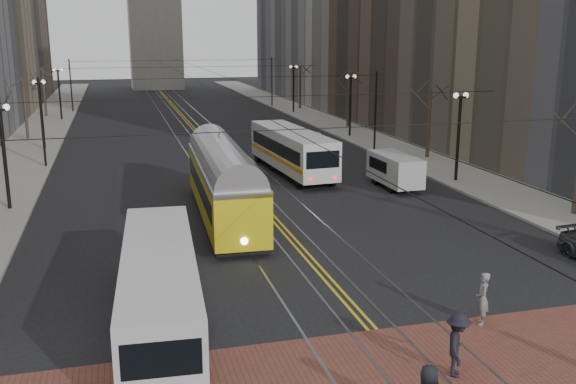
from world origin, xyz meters
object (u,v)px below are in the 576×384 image
sedan_silver (311,142)px  pedestrian_d (457,345)px  sedan_grey (281,154)px  pedestrian_b (482,299)px  cargo_van (395,172)px  transit_bus (160,291)px  streetcar (224,189)px  rear_bus (292,152)px

sedan_silver → pedestrian_d: (-6.77, -36.05, 0.19)m
sedan_grey → pedestrian_b: bearing=-81.6°
sedan_silver → pedestrian_d: pedestrian_d is taller
sedan_silver → cargo_van: bearing=-75.5°
transit_bus → cargo_van: (15.81, 16.73, -0.31)m
streetcar → sedan_grey: bearing=66.0°
streetcar → transit_bus: bearing=-106.2°
cargo_van → pedestrian_b: size_ratio=2.65×
streetcar → pedestrian_d: size_ratio=7.27×
sedan_silver → pedestrian_b: bearing=-87.5°
transit_bus → sedan_silver: size_ratio=2.36×
pedestrian_d → sedan_silver: bearing=18.6°
cargo_van → sedan_silver: 14.25m
transit_bus → cargo_van: transit_bus is taller
rear_bus → pedestrian_b: (-0.28, -24.97, -0.61)m
cargo_van → transit_bus: bearing=-134.7°
sedan_grey → rear_bus: bearing=-81.9°
sedan_grey → pedestrian_b: 28.16m
pedestrian_d → sedan_grey: bearing=24.0°
sedan_grey → pedestrian_d: (-2.84, -30.95, 0.10)m
sedan_silver → streetcar: bearing=-109.9°
sedan_silver → pedestrian_b: 33.52m
pedestrian_b → streetcar: bearing=-132.6°
transit_bus → pedestrian_b: 10.65m
streetcar → pedestrian_b: bearing=-65.3°
pedestrian_b → rear_bus: bearing=-155.7°
cargo_van → sedan_grey: 10.43m
transit_bus → sedan_grey: 27.97m
sedan_grey → pedestrian_d: 31.08m
transit_bus → rear_bus: (10.67, 22.65, 0.15)m
transit_bus → pedestrian_d: (7.88, -5.12, -0.42)m
cargo_van → sedan_silver: size_ratio=1.03×
streetcar → pedestrian_b: (6.18, -14.97, -0.69)m
cargo_van → rear_bus: bearing=129.7°
streetcar → pedestrian_d: streetcar is taller
rear_bus → transit_bus: bearing=-118.9°
transit_bus → sedan_silver: (14.65, 30.93, -0.60)m
pedestrian_d → transit_bus: bearing=86.3°
streetcar → sedan_silver: (10.44, 18.28, -0.84)m
streetcar → sedan_grey: 14.73m
streetcar → cargo_van: size_ratio=2.85×
pedestrian_b → pedestrian_d: size_ratio=0.96×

